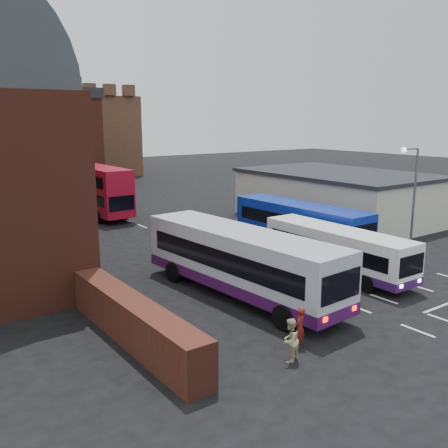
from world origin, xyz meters
TOP-DOWN VIEW (x-y plane):
  - ground at (0.00, 0.00)m, footprint 180.00×180.00m
  - forecourt_wall at (-10.20, 2.00)m, footprint 1.20×10.00m
  - cream_building at (15.00, 14.00)m, footprint 10.40×16.40m
  - castle_keep at (6.00, 66.00)m, footprint 22.00×22.00m
  - bus_white_outbound at (-3.45, 3.82)m, footprint 3.74×12.47m
  - bus_white_inbound at (3.23, 3.46)m, footprint 2.48×9.71m
  - bus_blue at (6.00, 9.27)m, footprint 2.96×11.00m
  - bus_red_double at (-1.24, 28.64)m, footprint 3.02×11.41m
  - street_lamp at (8.35, 2.29)m, footprint 1.45×0.33m
  - pedestrian_red at (-5.08, -2.11)m, footprint 0.69×0.64m
  - pedestrian_beige at (-6.24, -2.80)m, footprint 0.97×0.86m

SIDE VIEW (x-z plane):
  - ground at x=0.00m, z-range 0.00..0.00m
  - pedestrian_red at x=-5.08m, z-range 0.00..1.59m
  - pedestrian_beige at x=-6.24m, z-range 0.00..1.66m
  - forecourt_wall at x=-10.20m, z-range 0.00..1.80m
  - bus_white_inbound at x=3.23m, z-range 0.24..2.88m
  - bus_blue at x=6.00m, z-range 0.27..3.26m
  - bus_white_outbound at x=-3.45m, z-range 0.30..3.66m
  - cream_building at x=15.00m, z-range 0.03..4.28m
  - bus_red_double at x=-1.24m, z-range 0.14..4.69m
  - street_lamp at x=8.35m, z-range 0.74..7.88m
  - castle_keep at x=6.00m, z-range 0.00..12.00m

